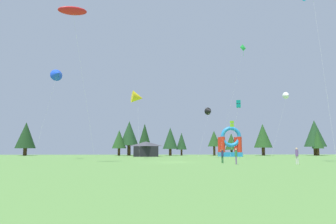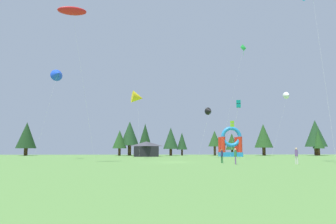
{
  "view_description": "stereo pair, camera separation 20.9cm",
  "coord_description": "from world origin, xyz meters",
  "px_view_note": "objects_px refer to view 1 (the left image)",
  "views": [
    {
      "loc": [
        -2.74,
        -39.88,
        1.58
      ],
      "look_at": [
        0.0,
        12.06,
        7.88
      ],
      "focal_mm": 33.25,
      "sensor_mm": 36.0,
      "label": 1
    },
    {
      "loc": [
        -2.53,
        -39.89,
        1.58
      ],
      "look_at": [
        0.0,
        12.06,
        7.88
      ],
      "focal_mm": 33.25,
      "sensor_mm": 36.0,
      "label": 2
    }
  ],
  "objects_px": {
    "kite_blue_delta": "(57,74)",
    "kite_teal_box": "(238,104)",
    "person_left_edge": "(297,154)",
    "person_near_camera": "(236,155)",
    "festival_tent": "(146,149)",
    "kite_yellow_delta": "(137,98)",
    "kite_red_parafoil": "(72,11)",
    "inflatable_orange_dome": "(230,145)",
    "kite_green_diamond": "(243,49)",
    "kite_black_delta": "(209,111)",
    "person_far_side": "(222,155)",
    "kite_white_delta": "(287,95)",
    "kite_lime_box": "(232,124)"
  },
  "relations": [
    {
      "from": "kite_blue_delta",
      "to": "kite_black_delta",
      "type": "xyz_separation_m",
      "value": [
        26.83,
        6.03,
        -5.39
      ]
    },
    {
      "from": "kite_yellow_delta",
      "to": "kite_red_parafoil",
      "type": "distance_m",
      "value": 21.26
    },
    {
      "from": "kite_blue_delta",
      "to": "person_left_edge",
      "type": "height_order",
      "value": "kite_blue_delta"
    },
    {
      "from": "kite_black_delta",
      "to": "kite_red_parafoil",
      "type": "distance_m",
      "value": 30.79
    },
    {
      "from": "kite_blue_delta",
      "to": "person_far_side",
      "type": "height_order",
      "value": "kite_blue_delta"
    },
    {
      "from": "inflatable_orange_dome",
      "to": "person_near_camera",
      "type": "bearing_deg",
      "value": -103.38
    },
    {
      "from": "kite_yellow_delta",
      "to": "inflatable_orange_dome",
      "type": "height_order",
      "value": "kite_yellow_delta"
    },
    {
      "from": "inflatable_orange_dome",
      "to": "kite_green_diamond",
      "type": "bearing_deg",
      "value": -74.61
    },
    {
      "from": "kite_teal_box",
      "to": "inflatable_orange_dome",
      "type": "distance_m",
      "value": 21.66
    },
    {
      "from": "person_far_side",
      "to": "inflatable_orange_dome",
      "type": "height_order",
      "value": "inflatable_orange_dome"
    },
    {
      "from": "kite_teal_box",
      "to": "kite_blue_delta",
      "type": "relative_size",
      "value": 0.64
    },
    {
      "from": "kite_green_diamond",
      "to": "inflatable_orange_dome",
      "type": "bearing_deg",
      "value": 105.39
    },
    {
      "from": "person_far_side",
      "to": "kite_green_diamond",
      "type": "bearing_deg",
      "value": 120.22
    },
    {
      "from": "inflatable_orange_dome",
      "to": "kite_black_delta",
      "type": "bearing_deg",
      "value": -119.31
    },
    {
      "from": "kite_white_delta",
      "to": "person_left_edge",
      "type": "distance_m",
      "value": 33.1
    },
    {
      "from": "kite_yellow_delta",
      "to": "person_far_side",
      "type": "height_order",
      "value": "kite_yellow_delta"
    },
    {
      "from": "kite_green_diamond",
      "to": "person_far_side",
      "type": "bearing_deg",
      "value": -112.37
    },
    {
      "from": "kite_lime_box",
      "to": "kite_black_delta",
      "type": "bearing_deg",
      "value": -162.95
    },
    {
      "from": "kite_lime_box",
      "to": "kite_white_delta",
      "type": "distance_m",
      "value": 13.91
    },
    {
      "from": "kite_blue_delta",
      "to": "kite_teal_box",
      "type": "bearing_deg",
      "value": -3.51
    },
    {
      "from": "kite_green_diamond",
      "to": "person_far_side",
      "type": "relative_size",
      "value": 14.77
    },
    {
      "from": "kite_white_delta",
      "to": "festival_tent",
      "type": "distance_m",
      "value": 32.51
    },
    {
      "from": "kite_green_diamond",
      "to": "person_left_edge",
      "type": "bearing_deg",
      "value": -97.25
    },
    {
      "from": "kite_yellow_delta",
      "to": "person_left_edge",
      "type": "distance_m",
      "value": 31.01
    },
    {
      "from": "kite_teal_box",
      "to": "person_left_edge",
      "type": "bearing_deg",
      "value": -85.11
    },
    {
      "from": "kite_yellow_delta",
      "to": "kite_black_delta",
      "type": "relative_size",
      "value": 1.27
    },
    {
      "from": "kite_black_delta",
      "to": "kite_teal_box",
      "type": "bearing_deg",
      "value": -66.82
    },
    {
      "from": "kite_blue_delta",
      "to": "kite_white_delta",
      "type": "xyz_separation_m",
      "value": [
        43.73,
        9.81,
        -1.52
      ]
    },
    {
      "from": "kite_yellow_delta",
      "to": "kite_teal_box",
      "type": "distance_m",
      "value": 18.07
    },
    {
      "from": "kite_blue_delta",
      "to": "festival_tent",
      "type": "relative_size",
      "value": 2.75
    },
    {
      "from": "person_near_camera",
      "to": "person_far_side",
      "type": "relative_size",
      "value": 1.05
    },
    {
      "from": "person_left_edge",
      "to": "kite_yellow_delta",
      "type": "bearing_deg",
      "value": -9.34
    },
    {
      "from": "kite_green_diamond",
      "to": "festival_tent",
      "type": "bearing_deg",
      "value": 160.78
    },
    {
      "from": "kite_black_delta",
      "to": "person_far_side",
      "type": "bearing_deg",
      "value": -96.89
    },
    {
      "from": "kite_black_delta",
      "to": "festival_tent",
      "type": "distance_m",
      "value": 19.43
    },
    {
      "from": "kite_blue_delta",
      "to": "person_far_side",
      "type": "bearing_deg",
      "value": -32.48
    },
    {
      "from": "kite_yellow_delta",
      "to": "kite_blue_delta",
      "type": "xyz_separation_m",
      "value": [
        -13.28,
        -4.17,
        3.19
      ]
    },
    {
      "from": "person_left_edge",
      "to": "person_near_camera",
      "type": "bearing_deg",
      "value": 38.63
    },
    {
      "from": "inflatable_orange_dome",
      "to": "festival_tent",
      "type": "height_order",
      "value": "inflatable_orange_dome"
    },
    {
      "from": "person_near_camera",
      "to": "person_left_edge",
      "type": "distance_m",
      "value": 6.6
    },
    {
      "from": "kite_blue_delta",
      "to": "kite_black_delta",
      "type": "height_order",
      "value": "kite_blue_delta"
    },
    {
      "from": "kite_yellow_delta",
      "to": "kite_teal_box",
      "type": "xyz_separation_m",
      "value": [
        16.92,
        -6.02,
        -1.95
      ]
    },
    {
      "from": "kite_white_delta",
      "to": "kite_lime_box",
      "type": "bearing_deg",
      "value": -169.12
    },
    {
      "from": "kite_blue_delta",
      "to": "kite_lime_box",
      "type": "xyz_separation_m",
      "value": [
        31.47,
        7.45,
        -7.66
      ]
    },
    {
      "from": "kite_green_diamond",
      "to": "person_near_camera",
      "type": "relative_size",
      "value": 14.1
    },
    {
      "from": "kite_blue_delta",
      "to": "inflatable_orange_dome",
      "type": "bearing_deg",
      "value": 28.66
    },
    {
      "from": "kite_teal_box",
      "to": "kite_blue_delta",
      "type": "height_order",
      "value": "kite_blue_delta"
    },
    {
      "from": "kite_yellow_delta",
      "to": "kite_teal_box",
      "type": "height_order",
      "value": "kite_yellow_delta"
    },
    {
      "from": "person_far_side",
      "to": "kite_yellow_delta",
      "type": "bearing_deg",
      "value": 171.8
    },
    {
      "from": "kite_blue_delta",
      "to": "kite_green_diamond",
      "type": "distance_m",
      "value": 38.67
    }
  ]
}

